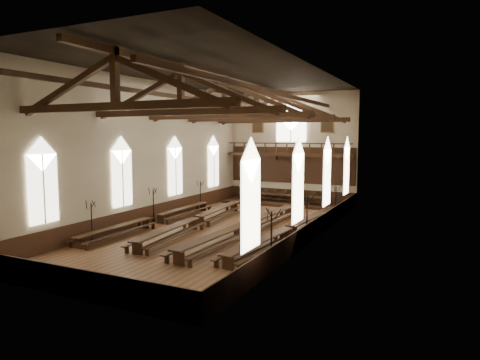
% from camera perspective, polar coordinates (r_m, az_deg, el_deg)
% --- Properties ---
extents(ground, '(26.00, 26.00, 0.00)m').
position_cam_1_polar(ground, '(28.18, -1.98, -6.66)').
color(ground, brown).
rests_on(ground, ground).
extents(room_walls, '(26.00, 26.00, 26.00)m').
position_cam_1_polar(room_walls, '(27.50, -2.03, 6.59)').
color(room_walls, '#C2B793').
rests_on(room_walls, ground).
extents(wainscot_band, '(12.00, 26.00, 1.20)m').
position_cam_1_polar(wainscot_band, '(28.06, -1.98, -5.46)').
color(wainscot_band, '#351C10').
rests_on(wainscot_band, ground).
extents(side_windows, '(11.85, 19.80, 4.50)m').
position_cam_1_polar(side_windows, '(27.60, -2.01, 0.94)').
color(side_windows, white).
rests_on(side_windows, room_walls).
extents(end_window, '(2.80, 0.12, 3.80)m').
position_cam_1_polar(end_window, '(39.38, 6.83, 7.48)').
color(end_window, white).
rests_on(end_window, room_walls).
extents(minstrels_gallery, '(11.80, 1.24, 3.70)m').
position_cam_1_polar(minstrels_gallery, '(39.21, 6.66, 2.64)').
color(minstrels_gallery, '#332210').
rests_on(minstrels_gallery, room_walls).
extents(portraits, '(7.75, 0.09, 1.45)m').
position_cam_1_polar(portraits, '(39.38, 6.83, 7.31)').
color(portraits, brown).
rests_on(portraits, room_walls).
extents(roof_trusses, '(11.70, 25.70, 2.80)m').
position_cam_1_polar(roof_trusses, '(27.57, -2.04, 10.24)').
color(roof_trusses, '#332210').
rests_on(roof_trusses, room_walls).
extents(refectory_row_a, '(1.40, 13.80, 0.69)m').
position_cam_1_polar(refectory_row_a, '(29.87, -11.48, -5.07)').
color(refectory_row_a, '#332210').
rests_on(refectory_row_a, ground).
extents(refectory_row_b, '(2.16, 14.54, 0.75)m').
position_cam_1_polar(refectory_row_b, '(28.81, -5.87, -5.29)').
color(refectory_row_b, '#332210').
rests_on(refectory_row_b, ground).
extents(refectory_row_c, '(1.94, 15.03, 0.81)m').
position_cam_1_polar(refectory_row_c, '(26.68, 0.96, -6.08)').
color(refectory_row_c, '#332210').
rests_on(refectory_row_c, ground).
extents(refectory_row_d, '(2.06, 14.49, 0.75)m').
position_cam_1_polar(refectory_row_d, '(25.83, 6.56, -6.62)').
color(refectory_row_d, '#332210').
rests_on(refectory_row_d, ground).
extents(dais, '(11.40, 2.97, 0.20)m').
position_cam_1_polar(dais, '(38.41, 6.09, -3.13)').
color(dais, '#351C10').
rests_on(dais, ground).
extents(high_table, '(7.65, 1.61, 0.71)m').
position_cam_1_polar(high_table, '(38.31, 6.10, -2.10)').
color(high_table, '#332210').
rests_on(high_table, dais).
extents(high_chairs, '(4.99, 0.49, 1.01)m').
position_cam_1_polar(high_chairs, '(39.01, 6.47, -2.03)').
color(high_chairs, '#332210').
rests_on(high_chairs, dais).
extents(candelabrum_left_near, '(0.73, 0.69, 2.41)m').
position_cam_1_polar(candelabrum_left_near, '(26.44, -19.14, -6.21)').
color(candelabrum_left_near, black).
rests_on(candelabrum_left_near, ground).
extents(candelabrum_left_mid, '(0.76, 0.72, 2.52)m').
position_cam_1_polar(candelabrum_left_mid, '(30.74, -11.45, -4.25)').
color(candelabrum_left_mid, black).
rests_on(candelabrum_left_mid, ground).
extents(candelabrum_left_far, '(0.71, 0.72, 2.40)m').
position_cam_1_polar(candelabrum_left_far, '(35.95, -5.30, -2.74)').
color(candelabrum_left_far, black).
rests_on(candelabrum_left_far, ground).
extents(candelabrum_right_near, '(0.82, 0.81, 2.76)m').
position_cam_1_polar(candelabrum_right_near, '(20.55, 4.19, -9.06)').
color(candelabrum_right_near, black).
rests_on(candelabrum_right_near, ground).
extents(candelabrum_right_mid, '(0.84, 0.80, 2.79)m').
position_cam_1_polar(candelabrum_right_mid, '(25.82, 8.90, -5.98)').
color(candelabrum_right_mid, black).
rests_on(candelabrum_right_mid, ground).
extents(candelabrum_right_far, '(0.76, 0.71, 2.50)m').
position_cam_1_polar(candelabrum_right_far, '(32.77, 12.63, -3.66)').
color(candelabrum_right_far, black).
rests_on(candelabrum_right_far, ground).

